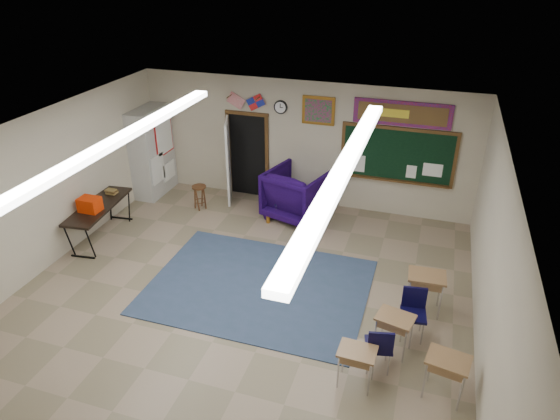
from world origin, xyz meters
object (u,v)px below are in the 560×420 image
(folding_table, at_px, (100,220))
(wooden_stool, at_px, (200,197))
(student_desk_front_left, at_px, (394,332))
(wingback_armchair, at_px, (297,194))
(student_desk_front_right, at_px, (425,291))

(folding_table, relative_size, wooden_stool, 3.29)
(student_desk_front_left, bearing_deg, wingback_armchair, 138.03)
(wingback_armchair, height_order, student_desk_front_left, wingback_armchair)
(wingback_armchair, bearing_deg, student_desk_front_right, 155.33)
(student_desk_front_right, distance_m, folding_table, 6.81)
(wingback_armchair, xyz_separation_m, student_desk_front_left, (2.66, -3.79, -0.21))
(wingback_armchair, distance_m, folding_table, 4.36)
(student_desk_front_left, bearing_deg, wooden_stool, 158.23)
(wooden_stool, bearing_deg, folding_table, -126.90)
(student_desk_front_right, bearing_deg, folding_table, 173.12)
(student_desk_front_right, relative_size, wooden_stool, 1.26)
(wingback_armchair, height_order, student_desk_front_right, wingback_armchair)
(wingback_armchair, relative_size, student_desk_front_right, 1.72)
(student_desk_front_left, xyz_separation_m, wooden_stool, (-4.98, 3.46, -0.06))
(wingback_armchair, relative_size, wooden_stool, 2.16)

